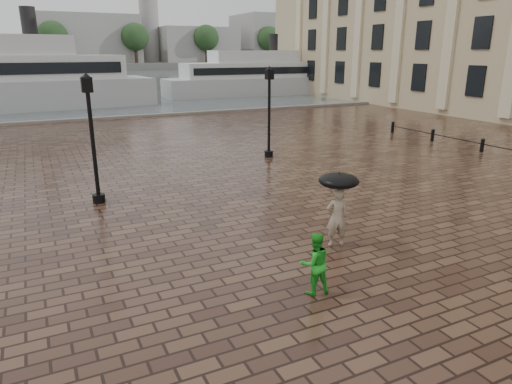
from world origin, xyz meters
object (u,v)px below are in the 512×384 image
adult_pedestrian (337,217)px  ferry_far (254,77)px  street_lamps (100,118)px  child_pedestrian (315,263)px

adult_pedestrian → ferry_far: ferry_far is taller
adult_pedestrian → street_lamps: bearing=-51.0°
street_lamps → child_pedestrian: size_ratio=10.71×
child_pedestrian → street_lamps: bearing=-71.9°
street_lamps → child_pedestrian: 14.50m
adult_pedestrian → child_pedestrian: (-2.00, -1.97, -0.11)m
street_lamps → ferry_far: size_ratio=0.69×
child_pedestrian → ferry_far: ferry_far is taller
adult_pedestrian → ferry_far: (18.21, 43.07, 1.37)m
child_pedestrian → ferry_far: (20.21, 45.04, 1.49)m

